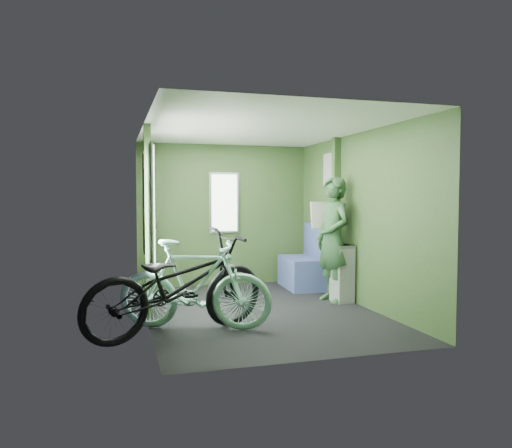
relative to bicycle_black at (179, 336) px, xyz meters
The scene contains 6 objects.
room 2.03m from the bicycle_black, 40.73° to the left, with size 4.00×4.02×2.31m.
bicycle_black is the anchor object (origin of this frame).
bicycle_mint 0.25m from the bicycle_black, 40.40° to the left, with size 0.47×1.68×1.01m, color #9CDBCF.
passenger 2.68m from the bicycle_black, 26.88° to the left, with size 0.50×0.70×1.72m.
waste_box 2.65m from the bicycle_black, 24.49° to the left, with size 0.23×0.33×0.79m, color gray.
bench_seat 3.20m from the bicycle_black, 44.70° to the left, with size 0.60×1.00×1.02m.
Camera 1 is at (-1.77, -6.02, 1.45)m, focal length 35.00 mm.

